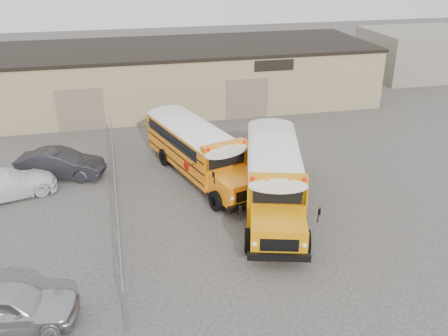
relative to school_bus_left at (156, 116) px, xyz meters
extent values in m
plane|color=#3B3836|center=(3.10, -11.88, -1.71)|extent=(120.00, 120.00, 0.00)
cube|color=tan|center=(3.10, 8.12, 0.54)|extent=(30.00, 10.00, 4.50)
cube|color=black|center=(3.10, 8.12, 2.84)|extent=(30.20, 10.20, 0.25)
cube|color=black|center=(9.10, 3.10, 2.19)|extent=(3.00, 0.08, 0.80)
cube|color=#7C6A58|center=(-4.90, 3.10, -0.21)|extent=(3.20, 0.08, 3.00)
cube|color=#7C6A58|center=(7.10, 3.10, -0.21)|extent=(3.20, 0.08, 3.00)
cylinder|color=gray|center=(-2.90, -17.88, -0.81)|extent=(0.07, 0.07, 1.80)
cylinder|color=gray|center=(-2.90, -14.88, -0.81)|extent=(0.07, 0.07, 1.80)
cylinder|color=gray|center=(-2.90, -11.88, -0.81)|extent=(0.07, 0.07, 1.80)
cylinder|color=gray|center=(-2.90, -8.88, -0.81)|extent=(0.07, 0.07, 1.80)
cylinder|color=gray|center=(-2.90, -5.88, -0.81)|extent=(0.07, 0.07, 1.80)
cylinder|color=gray|center=(-2.90, -2.88, -0.81)|extent=(0.07, 0.07, 1.80)
cylinder|color=gray|center=(-2.90, 0.12, -0.81)|extent=(0.07, 0.07, 1.80)
cylinder|color=gray|center=(-2.90, -8.88, 0.07)|extent=(0.05, 18.00, 0.05)
cylinder|color=gray|center=(-2.90, -8.88, -1.66)|extent=(0.05, 18.00, 0.05)
cube|color=gray|center=(-2.90, -8.88, -0.81)|extent=(0.02, 18.00, 1.70)
cube|color=gray|center=(27.10, 12.12, 0.49)|extent=(10.00, 8.00, 4.40)
cube|color=orange|center=(-0.13, 0.42, -0.17)|extent=(4.57, 7.98, 2.04)
cube|color=orange|center=(1.28, -4.26, -0.62)|extent=(2.73, 2.73, 1.15)
cube|color=black|center=(0.96, -3.19, 0.40)|extent=(1.97, 0.65, 0.75)
cube|color=white|center=(-0.13, 0.42, 1.00)|extent=(4.59, 8.05, 0.40)
cube|color=orange|center=(0.89, -2.97, 1.03)|extent=(2.48, 1.18, 0.36)
sphere|color=#E50705|center=(-0.04, -3.49, 1.15)|extent=(0.20, 0.20, 0.20)
sphere|color=#E50705|center=(1.96, -2.89, 1.15)|extent=(0.20, 0.20, 0.20)
sphere|color=orange|center=(0.51, -3.33, 1.15)|extent=(0.20, 0.20, 0.20)
sphere|color=orange|center=(1.41, -3.06, 1.15)|extent=(0.20, 0.20, 0.20)
cube|color=black|center=(1.62, -5.39, -1.08)|extent=(2.40, 0.91, 0.28)
cube|color=black|center=(-1.23, 4.11, -1.08)|extent=(2.40, 0.89, 0.28)
cube|color=black|center=(-0.13, 0.42, -0.25)|extent=(4.56, 7.84, 0.06)
cube|color=black|center=(-0.21, 0.71, 0.40)|extent=(4.25, 6.84, 0.62)
cylinder|color=black|center=(0.11, -4.50, -1.19)|extent=(0.57, 1.07, 1.04)
cylinder|color=black|center=(2.39, -3.81, -1.19)|extent=(0.57, 1.07, 1.04)
cylinder|color=black|center=(-1.70, 1.53, -1.19)|extent=(0.57, 1.07, 1.04)
cylinder|color=black|center=(0.57, 2.21, -1.19)|extent=(0.57, 1.07, 1.04)
cylinder|color=#BF0505|center=(-1.00, -2.55, -0.05)|extent=(0.19, 0.54, 0.56)
cube|color=orange|center=(6.63, -3.61, -0.11)|extent=(4.63, 8.30, 2.13)
cube|color=orange|center=(5.26, -8.51, -0.58)|extent=(2.82, 2.82, 1.19)
cube|color=black|center=(5.57, -7.39, 0.49)|extent=(2.07, 0.63, 0.78)
cube|color=white|center=(6.63, -3.61, 1.11)|extent=(4.65, 8.38, 0.42)
cube|color=orange|center=(5.64, -7.16, 1.14)|extent=(2.59, 1.19, 0.37)
sphere|color=#E50705|center=(4.52, -7.09, 1.27)|extent=(0.21, 0.21, 0.21)
sphere|color=#E50705|center=(6.62, -7.68, 1.27)|extent=(0.21, 0.21, 0.21)
sphere|color=orange|center=(5.10, -7.26, 1.27)|extent=(0.21, 0.21, 0.21)
sphere|color=orange|center=(6.04, -7.52, 1.27)|extent=(0.21, 0.21, 0.21)
cube|color=black|center=(4.93, -9.69, -1.05)|extent=(2.51, 0.91, 0.29)
cube|color=black|center=(7.71, 0.25, -1.05)|extent=(2.51, 0.89, 0.29)
cube|color=black|center=(6.63, -3.61, -0.19)|extent=(4.62, 8.16, 0.06)
cube|color=black|center=(6.71, -3.31, 0.49)|extent=(4.32, 7.11, 0.64)
cylinder|color=black|center=(4.10, -8.07, -1.17)|extent=(0.57, 1.12, 1.08)
cylinder|color=black|center=(6.48, -8.73, -1.17)|extent=(0.57, 1.12, 1.08)
cylinder|color=black|center=(5.86, -1.76, -1.17)|extent=(0.57, 1.12, 1.08)
cylinder|color=black|center=(8.24, -2.42, -1.17)|extent=(0.57, 1.12, 1.08)
cube|color=black|center=(3.15, -13.87, -1.21)|extent=(1.27, 1.21, 1.01)
sphere|color=black|center=(3.15, -13.87, -0.75)|extent=(1.11, 1.11, 1.11)
imported|color=#B7B7BC|center=(-6.75, -16.57, -0.93)|extent=(4.84, 2.47, 1.58)
imported|color=white|center=(-8.53, -6.38, -0.95)|extent=(5.65, 3.57, 1.52)
imported|color=black|center=(-5.85, -4.46, -0.92)|extent=(5.08, 3.02, 1.58)
camera|label=1|loc=(-2.64, -31.41, 10.43)|focal=40.00mm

